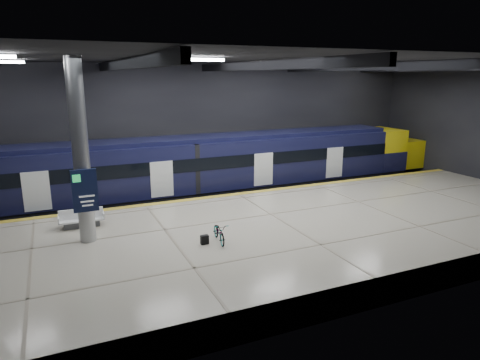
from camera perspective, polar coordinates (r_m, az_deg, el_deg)
ground at (r=21.02m, az=2.84°, el=-6.61°), size 30.00×30.00×0.00m
room_shell at (r=19.77m, az=3.03°, el=9.13°), size 30.10×16.10×8.05m
platform at (r=18.77m, az=6.32°, el=-7.43°), size 30.00×11.00×1.10m
safety_strip at (r=23.04m, az=-0.19°, el=-1.85°), size 30.00×0.40×0.01m
rails at (r=25.77m, az=-2.65°, el=-2.54°), size 30.00×1.52×0.16m
train at (r=25.64m, az=-0.68°, el=1.95°), size 29.40×2.84×3.79m
bench at (r=19.24m, az=-20.36°, el=-5.07°), size 1.85×0.82×0.80m
bicycle at (r=16.48m, az=-2.78°, el=-6.96°), size 0.68×1.52×0.77m
pannier_bag at (r=16.36m, az=-4.75°, el=-7.94°), size 0.30×0.18×0.35m
info_column at (r=16.81m, az=-20.44°, el=3.13°), size 0.90×0.78×6.90m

